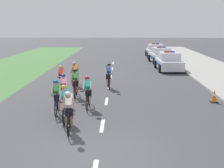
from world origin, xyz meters
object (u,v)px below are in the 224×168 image
object	(u,v)px
police_car_second	(161,56)
cyclist_fourth	(88,91)
cyclist_fifth	(64,88)
cyclist_ninth	(108,75)
police_car_third	(155,51)
cyclist_second	(66,102)
traffic_cone_mid	(214,96)
cyclist_lead	(69,110)
cyclist_third	(57,96)
cyclist_eighth	(75,73)
cyclist_seventh	(61,78)
cyclist_sixth	(75,82)
police_car_nearest	(169,62)

from	to	relation	value
police_car_second	cyclist_fourth	bearing A→B (deg)	-106.96
cyclist_fourth	cyclist_fifth	world-z (taller)	same
cyclist_ninth	police_car_third	distance (m)	19.31
cyclist_second	traffic_cone_mid	bearing A→B (deg)	26.70
cyclist_second	police_car_third	distance (m)	26.31
cyclist_lead	cyclist_second	distance (m)	1.26
cyclist_third	cyclist_fifth	xyz separation A→B (m)	(0.02, 1.68, 0.00)
cyclist_eighth	traffic_cone_mid	xyz separation A→B (m)	(7.37, -4.21, -0.48)
cyclist_third	cyclist_seventh	xyz separation A→B (m)	(-0.62, 4.65, 0.00)
cyclist_lead	cyclist_eighth	size ratio (longest dim) A/B	1.00
cyclist_second	cyclist_sixth	world-z (taller)	same
police_car_third	cyclist_ninth	bearing A→B (deg)	-104.11
police_car_second	cyclist_eighth	bearing A→B (deg)	-118.47
cyclist_lead	police_car_second	world-z (taller)	police_car_second
cyclist_second	cyclist_sixth	size ratio (longest dim) A/B	1.00
cyclist_eighth	police_car_nearest	xyz separation A→B (m)	(6.78, 7.13, -0.11)
cyclist_fourth	police_car_second	bearing A→B (deg)	73.04
cyclist_ninth	police_car_third	size ratio (longest dim) A/B	0.39
cyclist_fourth	cyclist_ninth	distance (m)	4.77
police_car_nearest	police_car_second	xyz separation A→B (m)	(0.00, 5.37, 0.00)
traffic_cone_mid	cyclist_ninth	bearing A→B (deg)	146.90
traffic_cone_mid	cyclist_fourth	bearing A→B (deg)	-168.37
cyclist_ninth	police_car_second	distance (m)	14.07
cyclist_lead	cyclist_sixth	world-z (taller)	same
cyclist_fourth	cyclist_third	bearing A→B (deg)	-140.06
cyclist_lead	cyclist_fourth	world-z (taller)	same
cyclist_fifth	police_car_nearest	size ratio (longest dim) A/B	0.39
cyclist_lead	cyclist_fifth	distance (m)	4.11
cyclist_third	cyclist_eighth	size ratio (longest dim) A/B	1.00
cyclist_eighth	police_car_nearest	size ratio (longest dim) A/B	0.39
cyclist_lead	cyclist_third	xyz separation A→B (m)	(-0.87, 2.34, 0.00)
cyclist_eighth	police_car_third	size ratio (longest dim) A/B	0.39
cyclist_sixth	cyclist_ninth	xyz separation A→B (m)	(1.65, 2.39, 0.00)
cyclist_fifth	police_car_second	world-z (taller)	police_car_second
police_car_third	police_car_second	bearing A→B (deg)	-89.98
cyclist_eighth	police_car_second	bearing A→B (deg)	61.53
cyclist_ninth	cyclist_sixth	bearing A→B (deg)	-124.67
cyclist_lead	cyclist_eighth	world-z (taller)	same
cyclist_seventh	police_car_second	size ratio (longest dim) A/B	0.38
cyclist_lead	police_car_nearest	distance (m)	17.00
cyclist_lead	cyclist_second	bearing A→B (deg)	104.38
cyclist_third	cyclist_fourth	xyz separation A→B (m)	(1.23, 1.03, 0.00)
cyclist_seventh	police_car_third	xyz separation A→B (m)	(7.32, 19.81, -0.11)
cyclist_second	traffic_cone_mid	distance (m)	7.57
cyclist_ninth	traffic_cone_mid	distance (m)	6.34
cyclist_eighth	cyclist_third	bearing A→B (deg)	-89.35
cyclist_third	traffic_cone_mid	xyz separation A→B (m)	(7.30, 2.28, -0.48)
cyclist_seventh	traffic_cone_mid	world-z (taller)	cyclist_seventh
cyclist_seventh	police_car_nearest	bearing A→B (deg)	50.77
cyclist_second	cyclist_ninth	size ratio (longest dim) A/B	1.00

